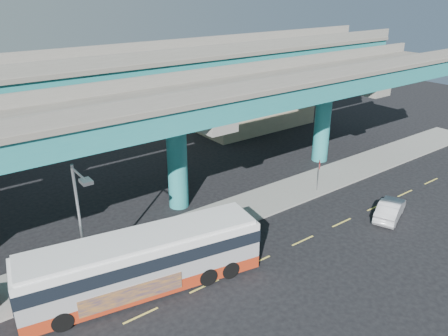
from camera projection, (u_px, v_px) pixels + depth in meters
ground at (254, 259)px, 27.25m from camera, size 120.00×120.00×0.00m
sidewalk at (205, 223)px, 31.28m from camera, size 70.00×4.00×0.15m
lane_markings at (258, 261)px, 27.03m from camera, size 58.00×0.12×0.01m
viaduct at (173, 89)px, 30.42m from camera, size 52.00×12.40×11.70m
building_beige at (245, 95)px, 52.78m from camera, size 14.00×10.23×7.00m
transit_bus at (144, 261)px, 23.94m from camera, size 13.52×5.08×3.40m
sedan at (390, 209)px, 31.88m from camera, size 4.40×5.27×1.40m
street_lamp at (82, 211)px, 22.87m from camera, size 0.50×2.38×7.20m
stop_sign at (319, 169)px, 35.22m from camera, size 0.60×0.60×2.73m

